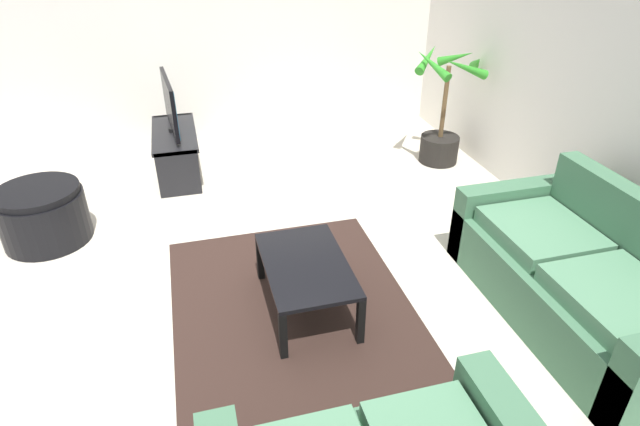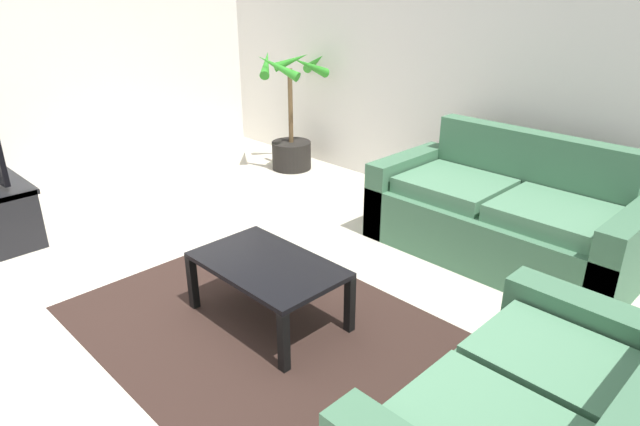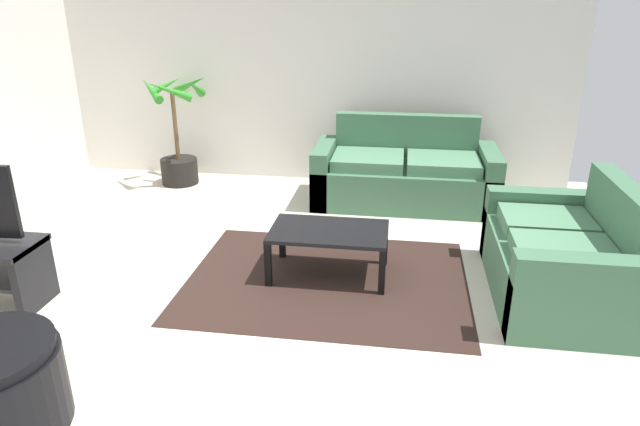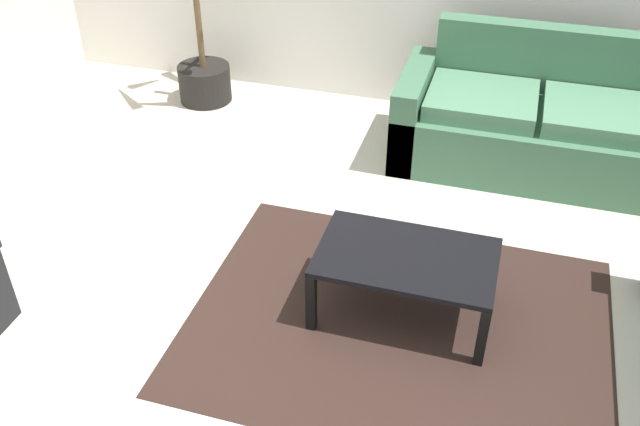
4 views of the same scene
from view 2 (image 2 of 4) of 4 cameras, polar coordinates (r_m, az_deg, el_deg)
ground_plane at (r=3.67m, az=-16.68°, el=-10.07°), size 6.60×6.60×0.00m
wall_back at (r=5.19m, az=12.67°, el=16.04°), size 6.00×0.06×2.70m
couch_main at (r=4.31m, az=18.53°, el=-0.56°), size 1.92×0.90×0.90m
coffee_table at (r=3.32m, az=-5.49°, el=-5.94°), size 0.92×0.57×0.39m
area_rug at (r=3.44m, az=-6.58°, el=-11.41°), size 2.20×1.70×0.01m
potted_palm at (r=6.01m, az=-2.94°, el=8.81°), size 0.77×0.79×1.28m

